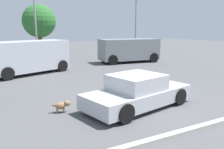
# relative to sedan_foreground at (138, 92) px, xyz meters

# --- Properties ---
(ground_plane) EXTENTS (80.00, 80.00, 0.00)m
(ground_plane) POSITION_rel_sedan_foreground_xyz_m (0.27, 0.21, -0.57)
(ground_plane) COLOR #515154
(sedan_foreground) EXTENTS (4.50, 2.53, 1.25)m
(sedan_foreground) POSITION_rel_sedan_foreground_xyz_m (0.00, 0.00, 0.00)
(sedan_foreground) COLOR #B7BABF
(sedan_foreground) RESTS_ON ground_plane
(dog) EXTENTS (0.60, 0.35, 0.42)m
(dog) POSITION_rel_sedan_foreground_xyz_m (-2.63, 0.83, -0.31)
(dog) COLOR olive
(dog) RESTS_ON ground_plane
(van_white) EXTENTS (5.35, 3.52, 2.08)m
(van_white) POSITION_rel_sedan_foreground_xyz_m (-2.24, 8.87, 0.55)
(van_white) COLOR #B2B7C1
(van_white) RESTS_ON ground_plane
(suv_dark) EXTENTS (5.14, 2.62, 1.96)m
(suv_dark) POSITION_rel_sedan_foreground_xyz_m (6.15, 10.09, 0.50)
(suv_dark) COLOR gray
(suv_dark) RESTS_ON ground_plane
(parking_curb) EXTENTS (6.40, 0.20, 0.12)m
(parking_curb) POSITION_rel_sedan_foreground_xyz_m (0.27, -2.51, -0.51)
(parking_curb) COLOR #B7B2A8
(parking_curb) RESTS_ON ground_plane
(light_post_mid) EXTENTS (0.44, 0.44, 7.23)m
(light_post_mid) POSITION_rel_sedan_foreground_xyz_m (-0.87, 12.83, 4.25)
(light_post_mid) COLOR gray
(light_post_mid) RESTS_ON ground_plane
(light_post_far) EXTENTS (0.44, 0.44, 5.91)m
(light_post_far) POSITION_rel_sedan_foreground_xyz_m (9.08, 13.43, 3.48)
(light_post_far) COLOR gray
(light_post_far) RESTS_ON ground_plane
(tree_back_center) EXTENTS (3.31, 3.31, 5.20)m
(tree_back_center) POSITION_rel_sedan_foreground_xyz_m (0.55, 17.99, 2.95)
(tree_back_center) COLOR brown
(tree_back_center) RESTS_ON ground_plane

